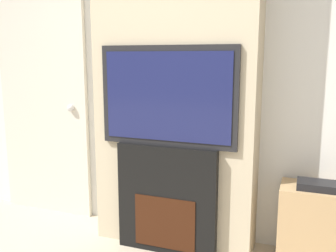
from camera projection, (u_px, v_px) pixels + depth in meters
wall_back at (185, 67)px, 2.91m from camera, size 6.00×0.06×2.70m
chimney_breast at (176, 67)px, 2.72m from camera, size 1.20×0.34×2.70m
fireplace at (168, 199)px, 2.74m from camera, size 0.74×0.15×0.80m
television at (168, 96)px, 2.60m from camera, size 1.00×0.07×0.70m
media_stand at (314, 225)px, 2.56m from camera, size 0.47×0.31×0.61m
entry_door at (44, 101)px, 3.37m from camera, size 0.90×0.09×2.06m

